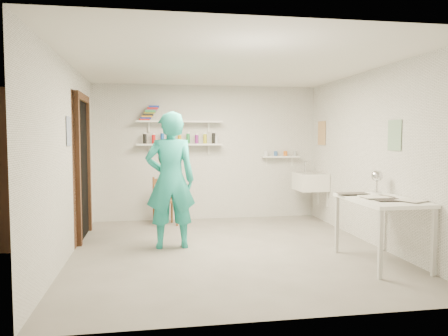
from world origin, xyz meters
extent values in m
cube|color=slate|center=(0.00, 0.00, -0.01)|extent=(4.00, 4.50, 0.02)
cube|color=silver|center=(0.00, 0.00, 2.41)|extent=(4.00, 4.50, 0.02)
cube|color=silver|center=(0.00, 2.26, 1.20)|extent=(4.00, 0.02, 2.40)
cube|color=silver|center=(0.00, -2.26, 1.20)|extent=(4.00, 0.02, 2.40)
cube|color=silver|center=(-2.01, 0.00, 1.20)|extent=(0.02, 4.50, 2.40)
cube|color=silver|center=(2.01, 0.00, 1.20)|extent=(0.02, 4.50, 2.40)
cube|color=black|center=(-1.99, 1.05, 1.00)|extent=(0.02, 0.90, 2.00)
cube|color=brown|center=(-2.70, 1.05, 1.05)|extent=(1.40, 1.50, 2.10)
cube|color=brown|center=(-1.97, 1.05, 2.05)|extent=(0.06, 1.05, 0.10)
cube|color=brown|center=(-1.97, 0.55, 1.00)|extent=(0.06, 0.10, 2.00)
cube|color=brown|center=(-1.97, 1.55, 1.00)|extent=(0.06, 0.10, 2.00)
cube|color=white|center=(-0.50, 2.13, 1.35)|extent=(1.50, 0.22, 0.03)
cube|color=white|center=(-0.50, 2.13, 1.75)|extent=(1.50, 0.22, 0.03)
cube|color=white|center=(1.35, 2.17, 1.12)|extent=(0.70, 0.14, 0.03)
cube|color=#334C7F|center=(-1.99, 0.05, 1.55)|extent=(0.01, 0.28, 0.36)
cube|color=#995933|center=(1.99, 1.80, 1.55)|extent=(0.01, 0.34, 0.42)
cube|color=#3F724C|center=(1.99, -0.55, 1.50)|extent=(0.01, 0.30, 0.38)
cube|color=white|center=(1.75, 1.70, 0.70)|extent=(0.48, 0.60, 0.30)
imported|color=#22AD9E|center=(-0.75, 0.25, 0.91)|extent=(0.67, 0.46, 1.81)
cylinder|color=beige|center=(-0.74, 0.47, 1.21)|extent=(0.33, 0.05, 0.33)
cube|color=brown|center=(-0.77, 1.78, 0.41)|extent=(0.45, 0.44, 0.81)
cube|color=white|center=(1.64, -0.90, 0.38)|extent=(0.69, 1.15, 0.77)
sphere|color=silver|center=(1.83, -0.44, 0.99)|extent=(0.14, 0.14, 0.14)
cylinder|color=black|center=(-1.12, 2.13, 1.45)|extent=(0.06, 0.06, 0.17)
cylinder|color=red|center=(-0.97, 2.13, 1.45)|extent=(0.06, 0.06, 0.17)
cylinder|color=blue|center=(-0.81, 2.13, 1.45)|extent=(0.06, 0.06, 0.17)
cylinder|color=white|center=(-0.66, 2.13, 1.45)|extent=(0.06, 0.06, 0.17)
cylinder|color=orange|center=(-0.50, 2.13, 1.45)|extent=(0.06, 0.06, 0.17)
cylinder|color=#268C3F|center=(-0.34, 2.13, 1.45)|extent=(0.06, 0.06, 0.17)
cylinder|color=#8C268C|center=(-0.19, 2.13, 1.45)|extent=(0.06, 0.06, 0.17)
cylinder|color=gold|center=(-0.03, 2.13, 1.45)|extent=(0.06, 0.06, 0.17)
cylinder|color=black|center=(0.12, 2.13, 1.45)|extent=(0.06, 0.06, 0.17)
cube|color=red|center=(-1.10, 2.13, 1.78)|extent=(0.18, 0.14, 0.03)
cube|color=#1933A5|center=(-1.08, 2.13, 1.81)|extent=(0.18, 0.14, 0.03)
cube|color=orange|center=(-1.06, 2.13, 1.83)|extent=(0.18, 0.14, 0.03)
cube|color=black|center=(-1.04, 2.13, 1.86)|extent=(0.18, 0.14, 0.03)
cube|color=yellow|center=(-1.02, 2.13, 1.89)|extent=(0.18, 0.14, 0.03)
cube|color=#338C4C|center=(-1.00, 2.13, 1.92)|extent=(0.18, 0.14, 0.03)
cube|color=#8C3F8C|center=(-0.98, 2.13, 1.95)|extent=(0.18, 0.14, 0.03)
cube|color=red|center=(-0.96, 2.13, 1.97)|extent=(0.18, 0.14, 0.03)
cube|color=#1933A5|center=(-0.94, 2.13, 2.00)|extent=(0.18, 0.14, 0.03)
cylinder|color=silver|center=(1.14, 2.17, 1.18)|extent=(0.07, 0.07, 0.09)
cylinder|color=#335999|center=(1.28, 2.17, 1.18)|extent=(0.07, 0.07, 0.09)
cylinder|color=orange|center=(1.42, 2.17, 1.18)|extent=(0.07, 0.07, 0.09)
cylinder|color=#999999|center=(1.56, 2.17, 1.18)|extent=(0.07, 0.07, 0.09)
cube|color=silver|center=(1.64, -0.90, 0.77)|extent=(0.30, 0.22, 0.00)
cube|color=#4C4742|center=(1.64, -0.90, 0.77)|extent=(0.30, 0.22, 0.00)
cube|color=beige|center=(1.64, -0.90, 0.78)|extent=(0.30, 0.22, 0.00)
cube|color=#383330|center=(1.64, -0.90, 0.78)|extent=(0.30, 0.22, 0.00)
cube|color=silver|center=(1.64, -0.90, 0.79)|extent=(0.30, 0.22, 0.00)
cube|color=silver|center=(1.64, -0.90, 0.79)|extent=(0.30, 0.22, 0.00)
cube|color=#4C4742|center=(1.64, -0.90, 0.79)|extent=(0.30, 0.22, 0.00)
camera|label=1|loc=(-1.00, -5.55, 1.47)|focal=35.00mm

